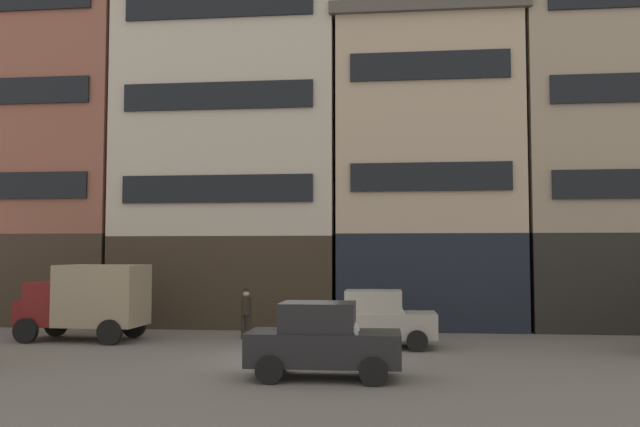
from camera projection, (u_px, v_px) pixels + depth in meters
ground_plane at (293, 360)px, 18.58m from camera, size 120.00×120.00×0.00m
building_far_left at (48, 142)px, 30.33m from camera, size 8.63×6.69×16.19m
building_center_left at (235, 147)px, 29.37m from camera, size 9.70×6.69×15.46m
building_center_right at (426, 172)px, 28.40m from camera, size 7.83×6.69×12.98m
building_far_right at (624, 143)px, 27.58m from camera, size 9.36×6.69×15.18m
delivery_truck_near at (87, 299)px, 22.86m from camera, size 4.41×2.26×2.62m
sedan_dark at (323, 340)px, 15.95m from camera, size 3.72×1.90×1.83m
sedan_light at (377, 319)px, 21.16m from camera, size 3.72×1.89×1.83m
pedestrian_officer at (246, 311)px, 23.18m from camera, size 0.50×0.50×1.79m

